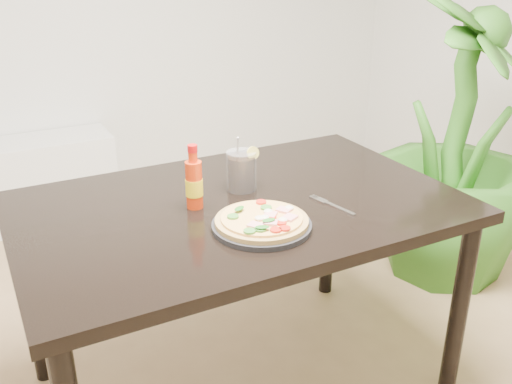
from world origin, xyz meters
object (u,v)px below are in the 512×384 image
plate (262,226)px  hot_sauce_bottle (194,183)px  cola_cup (242,172)px  fork (331,204)px  dining_table (239,225)px  pizza (262,220)px  houseplant (459,139)px

plate → hot_sauce_bottle: 0.26m
cola_cup → fork: size_ratio=1.02×
plate → fork: bearing=8.4°
dining_table → pizza: bearing=-96.2°
cola_cup → houseplant: bearing=9.3°
pizza → cola_cup: bearing=75.1°
plate → pizza: (0.00, -0.00, 0.02)m
plate → hot_sauce_bottle: (-0.12, 0.23, 0.07)m
cola_cup → fork: bearing=-52.8°
dining_table → plate: 0.22m
plate → pizza: bearing=-64.2°
hot_sauce_bottle → houseplant: size_ratio=0.15×
plate → hot_sauce_bottle: bearing=117.2°
dining_table → fork: (0.25, -0.16, 0.09)m
pizza → fork: size_ratio=1.45×
dining_table → hot_sauce_bottle: hot_sauce_bottle is taller
cola_cup → fork: 0.32m
pizza → hot_sauce_bottle: hot_sauce_bottle is taller
hot_sauce_bottle → cola_cup: (0.20, 0.06, -0.02)m
plate → houseplant: bearing=20.6°
pizza → hot_sauce_bottle: bearing=117.2°
dining_table → pizza: pizza is taller
hot_sauce_bottle → plate: bearing=-62.8°
dining_table → cola_cup: size_ratio=7.33×
pizza → cola_cup: 0.31m
dining_table → hot_sauce_bottle: bearing=169.1°
plate → fork: (0.27, 0.04, -0.01)m
plate → cola_cup: size_ratio=1.53×
dining_table → hot_sauce_bottle: (-0.14, 0.03, 0.16)m
fork → pizza: bearing=177.4°
houseplant → dining_table: bearing=-167.1°
pizza → dining_table: bearing=83.8°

